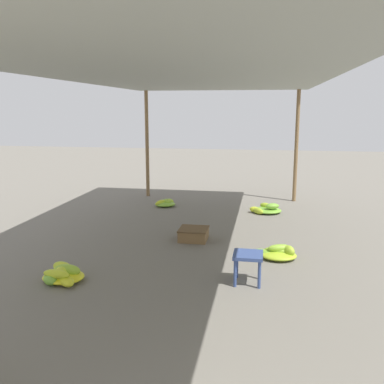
{
  "coord_description": "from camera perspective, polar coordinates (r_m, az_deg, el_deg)",
  "views": [
    {
      "loc": [
        1.01,
        -1.24,
        2.0
      ],
      "look_at": [
        0.0,
        4.61,
        0.84
      ],
      "focal_mm": 40.0,
      "sensor_mm": 36.0,
      "label": 1
    }
  ],
  "objects": [
    {
      "name": "canopy_tarp",
      "position": [
        5.6,
        -0.65,
        15.31
      ],
      "size": [
        3.72,
        8.3,
        0.04
      ],
      "primitive_type": "cube",
      "color": "#9EA399",
      "rests_on": "canopy_post_front_left"
    },
    {
      "name": "banana_pile_left_1",
      "position": [
        5.34,
        -16.91,
        -10.5
      ],
      "size": [
        0.51,
        0.54,
        0.19
      ],
      "color": "#77B437",
      "rests_on": "ground"
    },
    {
      "name": "banana_pile_left_2",
      "position": [
        8.92,
        -3.59,
        -1.5
      ],
      "size": [
        0.43,
        0.48,
        0.16
      ],
      "color": "#C0D12A",
      "rests_on": "ground"
    },
    {
      "name": "banana_pile_right_1",
      "position": [
        5.98,
        11.17,
        -7.99
      ],
      "size": [
        0.6,
        0.43,
        0.19
      ],
      "color": "#9EC430",
      "rests_on": "ground"
    },
    {
      "name": "canopy_post_back_left",
      "position": [
        9.84,
        -6.01,
        6.34
      ],
      "size": [
        0.08,
        0.08,
        2.39
      ],
      "primitive_type": "cylinder",
      "color": "olive",
      "rests_on": "ground"
    },
    {
      "name": "canopy_post_back_right",
      "position": [
        9.5,
        13.75,
        5.91
      ],
      "size": [
        0.08,
        0.08,
        2.39
      ],
      "primitive_type": "cylinder",
      "color": "olive",
      "rests_on": "ground"
    },
    {
      "name": "banana_pile_right_0",
      "position": [
        8.45,
        9.79,
        -2.31
      ],
      "size": [
        0.64,
        0.53,
        0.21
      ],
      "color": "#76B337",
      "rests_on": "ground"
    },
    {
      "name": "crate_near",
      "position": [
        6.63,
        0.21,
        -5.64
      ],
      "size": [
        0.44,
        0.44,
        0.18
      ],
      "color": "brown",
      "rests_on": "ground"
    },
    {
      "name": "stool",
      "position": [
        5.04,
        7.47,
        -8.84
      ],
      "size": [
        0.34,
        0.34,
        0.36
      ],
      "color": "#384C84",
      "rests_on": "ground"
    }
  ]
}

